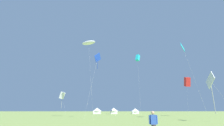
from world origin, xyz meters
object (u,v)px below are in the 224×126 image
Objects in this scene: kite_cyan_box at (138,58)px; kite_white_parafoil at (89,43)px; kite_cyan_diamond at (183,48)px; festival_tent_center at (114,111)px; festival_tent_right at (135,111)px; kite_white_diamond at (210,82)px; kite_blue_diamond at (98,58)px; festival_tent_left at (97,111)px; person_spectator at (154,125)px; kite_red_box at (187,82)px; kite_white_box at (62,95)px.

kite_cyan_box is 26.95m from kite_white_parafoil.
festival_tent_center is at bearing 109.31° from kite_cyan_diamond.
kite_white_parafoil is at bearing -115.91° from festival_tent_right.
kite_white_parafoil reaches higher than kite_white_diamond.
kite_white_diamond is (19.50, -11.42, -7.55)m from kite_blue_diamond.
festival_tent_left reaches higher than festival_tent_right.
person_spectator is 66.04m from festival_tent_center.
kite_cyan_diamond is 23.60m from kite_white_parafoil.
kite_red_box is at bearing 73.04° from kite_white_diamond.
kite_white_diamond is at bearing -66.44° from festival_tent_left.
kite_white_box is 19.13m from kite_blue_diamond.
kite_cyan_diamond is 15.94m from kite_red_box.
kite_cyan_box is at bearing 23.36° from kite_white_box.
kite_cyan_diamond is 0.73× the size of kite_cyan_box.
kite_cyan_diamond is 49.67m from festival_tent_left.
kite_blue_diamond is 4.11× the size of festival_tent_right.
kite_blue_diamond is 3.72× the size of festival_tent_left.
kite_cyan_box reaches higher than person_spectator.
kite_white_box reaches higher than festival_tent_center.
festival_tent_right is at bearing 44.89° from kite_white_box.
kite_white_box is 1.74× the size of festival_tent_left.
kite_white_box is 37.93m from kite_red_box.
festival_tent_left is at bearing 138.13° from kite_cyan_box.
kite_white_box is at bearing 131.62° from kite_white_parafoil.
festival_tent_center is (16.36, 26.01, -4.54)m from kite_white_box.
kite_red_box is 6.54× the size of person_spectator.
kite_blue_diamond is 0.77× the size of kite_white_parafoil.
kite_cyan_box is 1.52× the size of kite_blue_diamond.
kite_cyan_diamond is 1.11× the size of kite_blue_diamond.
kite_red_box is 2.79× the size of festival_tent_center.
festival_tent_left is at bearing -180.00° from festival_tent_center.
kite_white_diamond is 29.70m from kite_white_parafoil.
person_spectator is at bearing -82.89° from festival_tent_left.
kite_white_box is 4.12× the size of person_spectator.
festival_tent_center is (4.89, 39.17, -12.35)m from kite_blue_diamond.
festival_tent_left is at bearing 89.67° from kite_white_parafoil.
kite_cyan_diamond is at bearing 59.64° from person_spectator.
festival_tent_left is at bearing 93.74° from kite_blue_diamond.
kite_blue_diamond is 41.15m from festival_tent_left.
kite_white_parafoil is (-2.76, 3.36, 5.41)m from kite_blue_diamond.
kite_white_box is at bearing 131.07° from kite_blue_diamond.
festival_tent_center is at bearing 106.11° from kite_white_diamond.
kite_cyan_box reaches higher than kite_white_box.
kite_blue_diamond is at bearing -158.27° from kite_red_box.
kite_cyan_diamond is at bearing -78.49° from kite_cyan_box.
festival_tent_right is (8.96, 66.03, 0.48)m from person_spectator.
kite_cyan_diamond is 31.31m from person_spectator.
kite_cyan_box is at bearing 98.58° from kite_white_diamond.
kite_white_box is 18.62m from kite_white_parafoil.
kite_white_parafoil is 39.97m from festival_tent_left.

